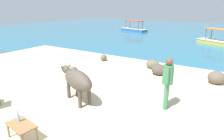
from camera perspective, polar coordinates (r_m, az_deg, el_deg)
sand_beach at (r=6.50m, az=-14.85°, el=-11.27°), size 18.00×14.00×0.04m
water_surface at (r=26.29m, az=23.16°, el=9.54°), size 60.00×36.00×0.03m
cow at (r=6.71m, az=-9.88°, el=-2.75°), size 2.01×1.18×1.14m
low_bench_table at (r=5.37m, az=-24.26°, el=-14.46°), size 0.81×0.54×0.41m
bottle at (r=5.41m, az=-25.05°, el=-12.05°), size 0.07×0.07×0.30m
person_standing at (r=6.29m, az=15.49°, el=-2.65°), size 0.32×0.50×1.62m
shore_rock_large at (r=9.29m, az=27.52°, el=-1.90°), size 0.72×0.65×0.54m
shore_rock_medium at (r=11.82m, az=-2.41°, el=3.56°), size 0.57×0.63×0.36m
shore_rock_small at (r=9.58m, az=13.13°, el=0.13°), size 0.76×0.69×0.49m
shore_rock_flat at (r=10.50m, az=11.47°, el=1.63°), size 0.79×0.67×0.44m
boat_yellow at (r=19.12m, az=28.18°, el=7.17°), size 3.79×2.73×1.29m
boat_blue at (r=26.46m, az=6.21°, el=11.51°), size 3.85×2.12×1.29m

